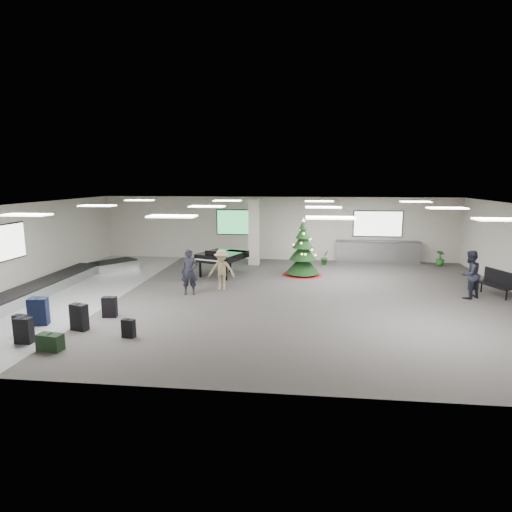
# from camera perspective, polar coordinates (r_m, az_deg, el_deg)

# --- Properties ---
(ground) EXTENTS (18.00, 18.00, 0.00)m
(ground) POSITION_cam_1_polar(r_m,az_deg,el_deg) (15.24, 1.07, -5.29)
(ground) COLOR #33302E
(ground) RESTS_ON ground
(room_envelope) EXTENTS (18.02, 14.02, 3.21)m
(room_envelope) POSITION_cam_1_polar(r_m,az_deg,el_deg) (15.49, -0.08, 3.75)
(room_envelope) COLOR #B6B3A6
(room_envelope) RESTS_ON ground
(baggage_carousel) EXTENTS (2.28, 9.71, 0.43)m
(baggage_carousel) POSITION_cam_1_polar(r_m,az_deg,el_deg) (17.63, -25.29, -3.44)
(baggage_carousel) COLOR silver
(baggage_carousel) RESTS_ON ground
(service_counter) EXTENTS (4.05, 0.65, 1.08)m
(service_counter) POSITION_cam_1_polar(r_m,az_deg,el_deg) (21.88, 15.89, 0.54)
(service_counter) COLOR silver
(service_counter) RESTS_ON ground
(suitcase_0) EXTENTS (0.43, 0.25, 0.68)m
(suitcase_0) POSITION_cam_1_polar(r_m,az_deg,el_deg) (12.34, -28.55, -8.74)
(suitcase_0) COLOR black
(suitcase_0) RESTS_ON ground
(suitcase_1) EXTENTS (0.52, 0.38, 0.75)m
(suitcase_1) POSITION_cam_1_polar(r_m,az_deg,el_deg) (12.73, -22.51, -7.53)
(suitcase_1) COLOR black
(suitcase_1) RESTS_ON ground
(pink_suitcase) EXTENTS (0.43, 0.27, 0.65)m
(pink_suitcase) POSITION_cam_1_polar(r_m,az_deg,el_deg) (12.93, -22.62, -7.49)
(pink_suitcase) COLOR #E51D70
(pink_suitcase) RESTS_ON ground
(suitcase_3) EXTENTS (0.44, 0.28, 0.64)m
(suitcase_3) POSITION_cam_1_polar(r_m,az_deg,el_deg) (13.58, -18.93, -6.45)
(suitcase_3) COLOR black
(suitcase_3) RESTS_ON ground
(navy_suitcase) EXTENTS (0.56, 0.40, 0.81)m
(navy_suitcase) POSITION_cam_1_polar(r_m,az_deg,el_deg) (13.61, -27.02, -6.63)
(navy_suitcase) COLOR black
(navy_suitcase) RESTS_ON ground
(suitcase_5) EXTENTS (0.41, 0.27, 0.59)m
(suitcase_5) POSITION_cam_1_polar(r_m,az_deg,el_deg) (12.93, -28.84, -8.13)
(suitcase_5) COLOR black
(suitcase_5) RESTS_ON ground
(green_duffel) EXTENTS (0.64, 0.38, 0.42)m
(green_duffel) POSITION_cam_1_polar(r_m,az_deg,el_deg) (11.63, -25.75, -10.30)
(green_duffel) COLOR black
(green_duffel) RESTS_ON ground
(suitcase_7) EXTENTS (0.36, 0.23, 0.51)m
(suitcase_7) POSITION_cam_1_polar(r_m,az_deg,el_deg) (11.77, -16.63, -9.22)
(suitcase_7) COLOR black
(suitcase_7) RESTS_ON ground
(suitcase_8) EXTENTS (0.46, 0.26, 0.69)m
(suitcase_8) POSITION_cam_1_polar(r_m,az_deg,el_deg) (14.15, -27.00, -6.26)
(suitcase_8) COLOR black
(suitcase_8) RESTS_ON ground
(christmas_tree) EXTENTS (1.73, 1.73, 2.47)m
(christmas_tree) POSITION_cam_1_polar(r_m,az_deg,el_deg) (18.40, 6.25, 0.05)
(christmas_tree) COLOR maroon
(christmas_tree) RESTS_ON ground
(grand_piano) EXTENTS (2.15, 2.45, 1.17)m
(grand_piano) POSITION_cam_1_polar(r_m,az_deg,el_deg) (18.23, -4.71, -0.06)
(grand_piano) COLOR black
(grand_piano) RESTS_ON ground
(bench) EXTENTS (0.96, 1.52, 0.92)m
(bench) POSITION_cam_1_polar(r_m,az_deg,el_deg) (17.29, 29.49, -3.01)
(bench) COLOR black
(bench) RESTS_ON ground
(traveler_a) EXTENTS (0.65, 0.49, 1.64)m
(traveler_a) POSITION_cam_1_polar(r_m,az_deg,el_deg) (15.40, -8.87, -2.12)
(traveler_a) COLOR black
(traveler_a) RESTS_ON ground
(traveler_b) EXTENTS (0.98, 0.56, 1.52)m
(traveler_b) POSITION_cam_1_polar(r_m,az_deg,el_deg) (15.90, -4.61, -1.86)
(traveler_b) COLOR #96815D
(traveler_b) RESTS_ON ground
(traveler_bench) EXTENTS (1.03, 0.99, 1.68)m
(traveler_bench) POSITION_cam_1_polar(r_m,az_deg,el_deg) (16.46, 26.59, -2.22)
(traveler_bench) COLOR black
(traveler_bench) RESTS_ON ground
(potted_plant_left) EXTENTS (0.50, 0.52, 0.74)m
(potted_plant_left) POSITION_cam_1_polar(r_m,az_deg,el_deg) (20.78, 9.15, -0.18)
(potted_plant_left) COLOR #153D13
(potted_plant_left) RESTS_ON ground
(potted_plant_right) EXTENTS (0.59, 0.59, 0.75)m
(potted_plant_right) POSITION_cam_1_polar(r_m,az_deg,el_deg) (22.12, 23.36, -0.26)
(potted_plant_right) COLOR #153D13
(potted_plant_right) RESTS_ON ground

